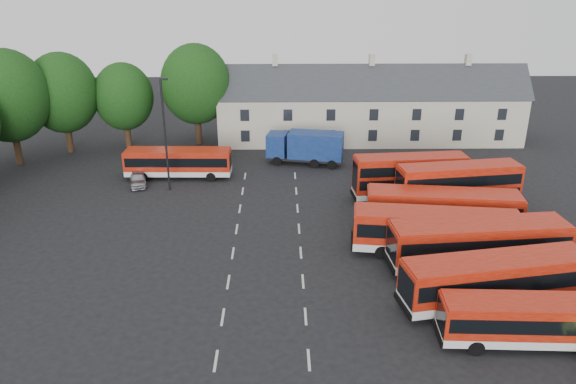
# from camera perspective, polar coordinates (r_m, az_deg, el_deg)

# --- Properties ---
(ground) EXTENTS (140.00, 140.00, 0.00)m
(ground) POSITION_cam_1_polar(r_m,az_deg,el_deg) (39.90, -5.84, -7.58)
(ground) COLOR black
(ground) RESTS_ON ground
(lane_markings) EXTENTS (5.15, 33.80, 0.01)m
(lane_markings) POSITION_cam_1_polar(r_m,az_deg,el_deg) (41.49, -2.16, -6.19)
(lane_markings) COLOR beige
(lane_markings) RESTS_ON ground
(treeline) EXTENTS (29.92, 32.59, 12.01)m
(treeline) POSITION_cam_1_polar(r_m,az_deg,el_deg) (60.46, -24.72, 7.78)
(treeline) COLOR black
(treeline) RESTS_ON ground
(terrace_houses) EXTENTS (35.70, 7.13, 10.06)m
(terrace_houses) POSITION_cam_1_polar(r_m,az_deg,el_deg) (67.20, 8.24, 8.41)
(terrace_houses) COLOR beige
(terrace_houses) RESTS_ON ground
(bus_row_a) EXTENTS (10.13, 2.81, 2.84)m
(bus_row_a) POSITION_cam_1_polar(r_m,az_deg,el_deg) (34.29, 23.61, -11.70)
(bus_row_a) COLOR silver
(bus_row_a) RESTS_ON ground
(bus_row_b) EXTENTS (12.03, 4.64, 3.32)m
(bus_row_b) POSITION_cam_1_polar(r_m,az_deg,el_deg) (36.84, 20.42, -8.16)
(bus_row_b) COLOR silver
(bus_row_b) RESTS_ON ground
(bus_row_c) EXTENTS (12.43, 3.84, 3.46)m
(bus_row_c) POSITION_cam_1_polar(r_m,az_deg,el_deg) (40.74, 18.78, -4.76)
(bus_row_c) COLOR silver
(bus_row_c) RESTS_ON ground
(bus_row_d) EXTENTS (12.05, 4.17, 3.34)m
(bus_row_d) POSITION_cam_1_polar(r_m,az_deg,el_deg) (41.82, 14.79, -3.66)
(bus_row_d) COLOR silver
(bus_row_d) RESTS_ON ground
(bus_row_e) EXTENTS (12.03, 4.08, 3.33)m
(bus_row_e) POSITION_cam_1_polar(r_m,az_deg,el_deg) (45.55, 15.45, -1.53)
(bus_row_e) COLOR silver
(bus_row_e) RESTS_ON ground
(bus_dd_south) EXTENTS (10.57, 3.77, 4.24)m
(bus_dd_south) POSITION_cam_1_polar(r_m,az_deg,el_deg) (49.25, 16.89, 0.65)
(bus_dd_south) COLOR silver
(bus_dd_south) RESTS_ON ground
(bus_dd_north) EXTENTS (10.12, 3.14, 4.08)m
(bus_dd_north) POSITION_cam_1_polar(r_m,az_deg,el_deg) (50.89, 12.28, 1.73)
(bus_dd_north) COLOR silver
(bus_dd_north) RESTS_ON ground
(bus_north) EXTENTS (10.33, 2.60, 2.91)m
(bus_north) POSITION_cam_1_polar(r_m,az_deg,el_deg) (56.04, -11.10, 3.12)
(bus_north) COLOR silver
(bus_north) RESTS_ON ground
(box_truck) EXTENTS (8.23, 4.03, 3.45)m
(box_truck) POSITION_cam_1_polar(r_m,az_deg,el_deg) (58.83, 1.87, 4.67)
(box_truck) COLOR black
(box_truck) RESTS_ON ground
(silver_car) EXTENTS (2.36, 3.99, 1.27)m
(silver_car) POSITION_cam_1_polar(r_m,az_deg,el_deg) (55.42, -15.00, 1.32)
(silver_car) COLOR #ABAEB3
(silver_car) RESTS_ON ground
(lamppost) EXTENTS (0.73, 0.37, 10.50)m
(lamppost) POSITION_cam_1_polar(r_m,az_deg,el_deg) (51.90, -12.38, 5.94)
(lamppost) COLOR black
(lamppost) RESTS_ON ground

